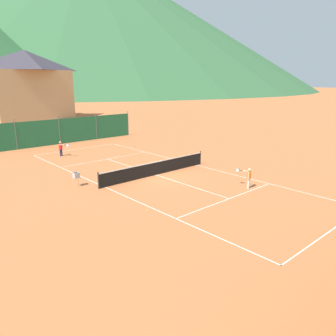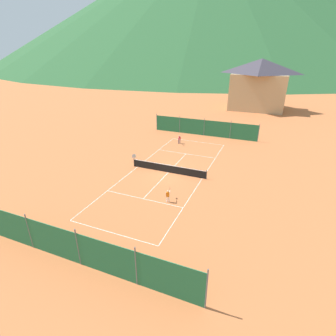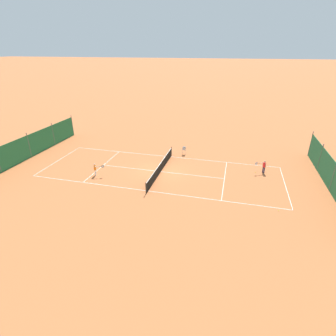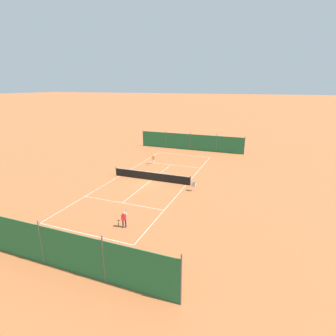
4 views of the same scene
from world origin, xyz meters
The scene contains 13 objects.
ground_plane centered at (0.00, 0.00, 0.00)m, with size 600.00×600.00×0.00m, color #BC6638.
court_line_markings centered at (0.00, 0.00, 0.00)m, with size 8.25×23.85×0.01m.
tennis_net centered at (0.00, 0.00, 0.50)m, with size 9.18×0.08×1.06m.
windscreen_fence_far centered at (0.00, 15.50, 1.31)m, with size 17.28×0.08×2.90m.
windscreen_fence_near centered at (0.00, -15.50, 1.31)m, with size 17.28×0.08×2.90m.
player_far_service centered at (2.40, -5.95, 0.73)m, with size 0.40×1.07×1.25m.
player_near_service centered at (-2.35, 10.06, 0.76)m, with size 0.54×1.08×1.30m.
tennis_ball_by_net_right centered at (-2.18, 9.35, 0.03)m, with size 0.07×0.07×0.07m, color #CCE033.
tennis_ball_near_corner centered at (-4.53, -4.75, 0.03)m, with size 0.07×0.07×0.07m, color #CCE033.
tennis_ball_alley_right centered at (4.50, 10.80, 0.03)m, with size 0.07×0.07×0.07m, color #CCE033.
ball_hopper centered at (-5.29, 1.37, 0.66)m, with size 0.36×0.36×0.89m.
alpine_chalet centered at (5.93, 40.35, 5.82)m, with size 13.00×10.00×11.20m.
mountain_central_peak centered at (-54.75, 229.15, 49.46)m, with size 352.77×352.77×98.93m, color #28562D.
Camera 2 is at (10.52, -25.59, 13.26)m, focal length 28.00 mm.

